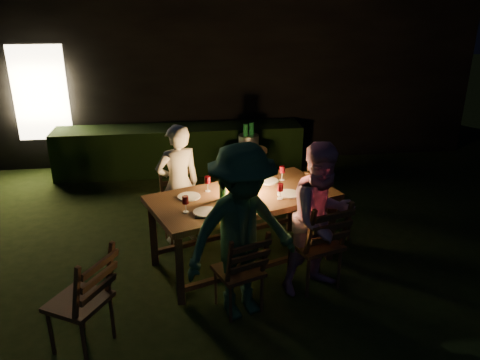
{
  "coord_description": "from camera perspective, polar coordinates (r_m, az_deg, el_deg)",
  "views": [
    {
      "loc": [
        -0.5,
        -4.09,
        2.87
      ],
      "look_at": [
        0.16,
        0.84,
        0.92
      ],
      "focal_mm": 35.0,
      "sensor_mm": 36.0,
      "label": 1
    }
  ],
  "objects": [
    {
      "name": "garden_envelope",
      "position": [
        10.34,
        -5.05,
        14.14
      ],
      "size": [
        40.0,
        40.0,
        3.2
      ],
      "color": "black",
      "rests_on": "ground"
    },
    {
      "name": "dining_table",
      "position": [
        5.17,
        0.38,
        -2.68
      ],
      "size": [
        2.24,
        1.63,
        0.84
      ],
      "rotation": [
        0.0,
        0.0,
        0.35
      ],
      "color": "#52331B",
      "rests_on": "ground"
    },
    {
      "name": "chair_near_left",
      "position": [
        4.62,
        -0.07,
        -12.6
      ],
      "size": [
        0.54,
        0.56,
        0.93
      ],
      "rotation": [
        0.0,
        0.0,
        0.36
      ],
      "color": "#52331B",
      "rests_on": "ground"
    },
    {
      "name": "chair_near_right",
      "position": [
        5.02,
        9.2,
        -9.42
      ],
      "size": [
        0.6,
        0.62,
        1.06
      ],
      "rotation": [
        0.0,
        0.0,
        0.3
      ],
      "color": "#52331B",
      "rests_on": "ground"
    },
    {
      "name": "chair_far_left",
      "position": [
        5.85,
        -7.11,
        -4.97
      ],
      "size": [
        0.52,
        0.54,
        0.95
      ],
      "rotation": [
        0.0,
        0.0,
        3.38
      ],
      "color": "#52331B",
      "rests_on": "ground"
    },
    {
      "name": "chair_far_right",
      "position": [
        6.23,
        1.51,
        -3.25
      ],
      "size": [
        0.51,
        0.53,
        0.9
      ],
      "rotation": [
        0.0,
        0.0,
        3.44
      ],
      "color": "#52331B",
      "rests_on": "ground"
    },
    {
      "name": "chair_end",
      "position": [
        6.0,
        10.82,
        -4.45
      ],
      "size": [
        0.58,
        0.56,
        0.97
      ],
      "rotation": [
        0.0,
        0.0,
        -1.24
      ],
      "color": "#52331B",
      "rests_on": "ground"
    },
    {
      "name": "chair_spare",
      "position": [
        4.39,
        -18.6,
        -15.58
      ],
      "size": [
        0.65,
        0.64,
        1.02
      ],
      "rotation": [
        0.0,
        0.0,
        1.04
      ],
      "color": "#52331B",
      "rests_on": "ground"
    },
    {
      "name": "person_house_side",
      "position": [
        5.7,
        -7.52,
        -0.58
      ],
      "size": [
        0.64,
        0.53,
        1.5
      ],
      "primitive_type": "imported",
      "rotation": [
        0.0,
        0.0,
        3.49
      ],
      "color": "white",
      "rests_on": "ground"
    },
    {
      "name": "person_opp_right",
      "position": [
        4.76,
        9.89,
        -4.71
      ],
      "size": [
        0.94,
        0.83,
        1.6
      ],
      "primitive_type": "imported",
      "rotation": [
        0.0,
        0.0,
        0.35
      ],
      "color": "#E09ABC",
      "rests_on": "ground"
    },
    {
      "name": "person_opp_left",
      "position": [
        4.29,
        0.24,
        -6.54
      ],
      "size": [
        1.26,
        0.98,
        1.71
      ],
      "primitive_type": "imported",
      "rotation": [
        0.0,
        0.0,
        0.35
      ],
      "color": "#31633E",
      "rests_on": "ground"
    },
    {
      "name": "lantern",
      "position": [
        5.14,
        0.61,
        0.07
      ],
      "size": [
        0.16,
        0.16,
        0.35
      ],
      "color": "white",
      "rests_on": "dining_table"
    },
    {
      "name": "plate_far_left",
      "position": [
        5.11,
        -6.24,
        -2.02
      ],
      "size": [
        0.25,
        0.25,
        0.01
      ],
      "primitive_type": "cylinder",
      "color": "white",
      "rests_on": "dining_table"
    },
    {
      "name": "plate_near_left",
      "position": [
        4.74,
        -4.24,
        -3.89
      ],
      "size": [
        0.25,
        0.25,
        0.01
      ],
      "primitive_type": "cylinder",
      "color": "white",
      "rests_on": "dining_table"
    },
    {
      "name": "plate_far_right",
      "position": [
        5.52,
        3.43,
        -0.11
      ],
      "size": [
        0.25,
        0.25,
        0.01
      ],
      "primitive_type": "cylinder",
      "color": "white",
      "rests_on": "dining_table"
    },
    {
      "name": "plate_near_right",
      "position": [
        5.18,
        5.93,
        -1.68
      ],
      "size": [
        0.25,
        0.25,
        0.01
      ],
      "primitive_type": "cylinder",
      "color": "white",
      "rests_on": "dining_table"
    },
    {
      "name": "wineglass_a",
      "position": [
        5.22,
        -3.97,
        -0.48
      ],
      "size": [
        0.06,
        0.06,
        0.18
      ],
      "primitive_type": null,
      "color": "#59070F",
      "rests_on": "dining_table"
    },
    {
      "name": "wineglass_b",
      "position": [
        4.73,
        -6.64,
        -2.95
      ],
      "size": [
        0.06,
        0.06,
        0.18
      ],
      "primitive_type": null,
      "color": "#59070F",
      "rests_on": "dining_table"
    },
    {
      "name": "wineglass_c",
      "position": [
        5.03,
        4.91,
        -1.39
      ],
      "size": [
        0.06,
        0.06,
        0.18
      ],
      "primitive_type": null,
      "color": "#59070F",
      "rests_on": "dining_table"
    },
    {
      "name": "wineglass_d",
      "position": [
        5.55,
        5.16,
        0.83
      ],
      "size": [
        0.06,
        0.06,
        0.18
      ],
      "primitive_type": null,
      "color": "#59070F",
      "rests_on": "dining_table"
    },
    {
      "name": "wineglass_e",
      "position": [
        4.82,
        1.02,
        -2.33
      ],
      "size": [
        0.06,
        0.06,
        0.18
      ],
      "primitive_type": null,
      "color": "silver",
      "rests_on": "dining_table"
    },
    {
      "name": "bottle_table",
      "position": [
        4.98,
        -2.15,
        -0.88
      ],
      "size": [
        0.07,
        0.07,
        0.28
      ],
      "primitive_type": "cylinder",
      "color": "#0F471E",
      "rests_on": "dining_table"
    },
    {
      "name": "napkin_left",
      "position": [
        4.82,
        0.6,
        -3.42
      ],
      "size": [
        0.18,
        0.14,
        0.01
      ],
      "primitive_type": "cube",
      "color": "red",
      "rests_on": "dining_table"
    },
    {
      "name": "napkin_right",
      "position": [
        5.17,
        7.34,
        -1.8
      ],
      "size": [
        0.18,
        0.14,
        0.01
      ],
      "primitive_type": "cube",
      "color": "red",
      "rests_on": "dining_table"
    },
    {
      "name": "phone",
      "position": [
        4.65,
        -4.64,
        -4.48
      ],
      "size": [
        0.14,
        0.07,
        0.01
      ],
      "primitive_type": "cube",
      "color": "black",
      "rests_on": "dining_table"
    },
    {
      "name": "side_table",
      "position": [
        7.0,
        1.04,
        3.06
      ],
      "size": [
        0.56,
        0.56,
        0.76
      ],
      "color": "olive",
      "rests_on": "ground"
    },
    {
      "name": "ice_bucket",
      "position": [
        6.94,
        1.05,
        4.62
      ],
      "size": [
        0.3,
        0.3,
        0.22
      ],
      "primitive_type": "cylinder",
      "color": "#A5A8AD",
      "rests_on": "side_table"
    },
    {
      "name": "bottle_bucket_a",
      "position": [
        6.88,
        0.69,
        4.91
      ],
      "size": [
        0.07,
        0.07,
        0.32
      ],
      "primitive_type": "cylinder",
      "color": "#0F471E",
      "rests_on": "side_table"
    },
    {
      "name": "bottle_bucket_b",
      "position": [
        6.97,
        1.41,
        5.12
      ],
      "size": [
        0.07,
        0.07,
        0.32
      ],
      "primitive_type": "cylinder",
      "color": "#0F471E",
      "rests_on": "side_table"
    }
  ]
}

